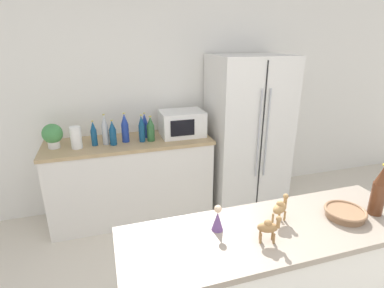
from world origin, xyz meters
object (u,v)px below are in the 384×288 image
object	(u,v)px
back_bottle_0	(105,130)
back_bottle_1	(94,134)
back_bottle_3	(142,129)
back_bottle_5	(145,126)
microwave	(182,123)
wine_bottle	(379,191)
camel_figurine_second	(280,207)
wise_man_figurine_crimson	(218,219)
back_bottle_2	(125,128)
back_bottle_6	(151,129)
back_bottle_4	(113,133)
fruit_bowl	(345,213)
refrigerator	(247,133)
camel_figurine	(269,227)
potted_plant	(53,135)
paper_towel_roll	(76,138)

from	to	relation	value
back_bottle_0	back_bottle_1	size ratio (longest dim) A/B	1.22
back_bottle_3	back_bottle_5	size ratio (longest dim) A/B	1.05
microwave	wine_bottle	xyz separation A→B (m)	(0.66, -1.97, 0.06)
back_bottle_5	camel_figurine_second	bearing A→B (deg)	-75.97
microwave	wise_man_figurine_crimson	bearing A→B (deg)	-99.41
back_bottle_2	back_bottle_6	world-z (taller)	back_bottle_2
back_bottle_4	fruit_bowl	size ratio (longest dim) A/B	1.11
back_bottle_2	wine_bottle	xyz separation A→B (m)	(1.30, -1.93, 0.05)
refrigerator	wine_bottle	size ratio (longest dim) A/B	5.55
back_bottle_2	back_bottle_4	size ratio (longest dim) A/B	1.19
camel_figurine	microwave	bearing A→B (deg)	87.35
potted_plant	fruit_bowl	distance (m)	2.64
wise_man_figurine_crimson	back_bottle_3	bearing A→B (deg)	95.20
back_bottle_2	wise_man_figurine_crimson	world-z (taller)	back_bottle_2
microwave	refrigerator	bearing A→B (deg)	-5.68
back_bottle_0	back_bottle_3	distance (m)	0.37
wise_man_figurine_crimson	wine_bottle	bearing A→B (deg)	-7.55
potted_plant	back_bottle_4	xyz separation A→B (m)	(0.58, -0.08, -0.01)
potted_plant	wise_man_figurine_crimson	world-z (taller)	potted_plant
paper_towel_roll	wine_bottle	bearing A→B (deg)	-46.39
wise_man_figurine_crimson	camel_figurine	bearing A→B (deg)	-38.70
back_bottle_4	wine_bottle	xyz separation A→B (m)	(1.43, -1.87, 0.08)
refrigerator	paper_towel_roll	xyz separation A→B (m)	(-1.91, -0.02, 0.13)
back_bottle_1	back_bottle_2	bearing A→B (deg)	3.61
microwave	back_bottle_6	bearing A→B (deg)	-166.14
back_bottle_3	back_bottle_4	bearing A→B (deg)	-176.92
microwave	back_bottle_3	xyz separation A→B (m)	(-0.47, -0.09, 0.00)
camel_figurine_second	paper_towel_roll	bearing A→B (deg)	123.77
fruit_bowl	wise_man_figurine_crimson	xyz separation A→B (m)	(-0.77, 0.10, 0.04)
paper_towel_roll	back_bottle_5	distance (m)	0.72
potted_plant	wine_bottle	xyz separation A→B (m)	(2.01, -1.95, 0.07)
camel_figurine	wise_man_figurine_crimson	xyz separation A→B (m)	(-0.21, 0.17, -0.02)
wise_man_figurine_crimson	back_bottle_6	bearing A→B (deg)	92.16
back_bottle_0	back_bottle_6	world-z (taller)	back_bottle_0
refrigerator	paper_towel_roll	world-z (taller)	refrigerator
back_bottle_0	back_bottle_4	world-z (taller)	back_bottle_0
refrigerator	back_bottle_3	distance (m)	1.26
potted_plant	back_bottle_2	xyz separation A→B (m)	(0.71, -0.02, 0.01)
back_bottle_3	back_bottle_6	world-z (taller)	back_bottle_3
back_bottle_1	camel_figurine_second	distance (m)	2.08
back_bottle_4	back_bottle_5	world-z (taller)	back_bottle_5
camel_figurine_second	wine_bottle	bearing A→B (deg)	-9.29
back_bottle_2	back_bottle_6	xyz separation A→B (m)	(0.26, -0.05, -0.02)
back_bottle_4	wise_man_figurine_crimson	world-z (taller)	back_bottle_4
back_bottle_3	back_bottle_2	bearing A→B (deg)	165.87
camel_figurine	paper_towel_roll	bearing A→B (deg)	118.24
potted_plant	back_bottle_1	world-z (taller)	back_bottle_1
back_bottle_1	camel_figurine	world-z (taller)	back_bottle_1
camel_figurine	wise_man_figurine_crimson	size ratio (longest dim) A/B	1.00
back_bottle_3	wine_bottle	distance (m)	2.20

